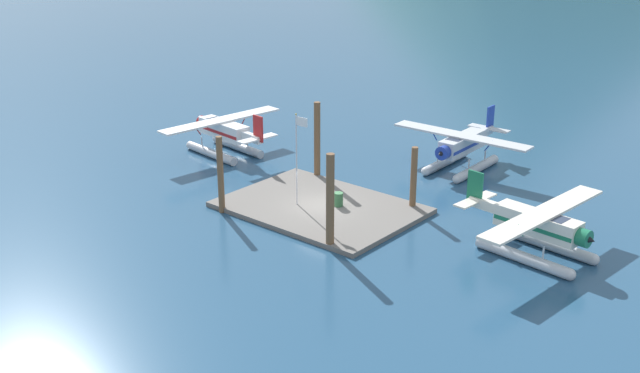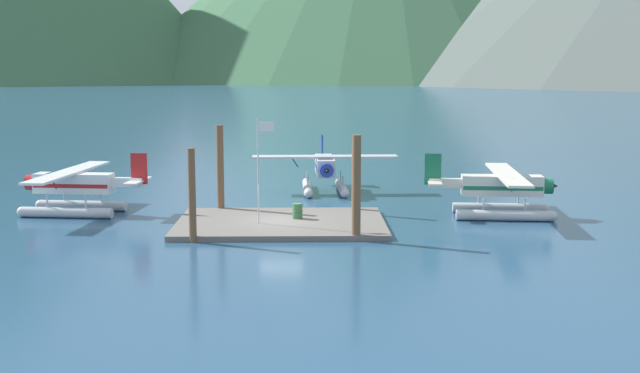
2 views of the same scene
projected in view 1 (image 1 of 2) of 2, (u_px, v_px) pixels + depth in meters
name	position (u px, v px, depth m)	size (l,w,h in m)	color
ground_plane	(320.00, 210.00, 48.59)	(1200.00, 1200.00, 0.00)	navy
dock_platform	(320.00, 207.00, 48.53)	(11.83, 8.53, 0.30)	#66605B
piling_near_left	(220.00, 175.00, 47.37)	(0.39, 0.39, 4.91)	brown
piling_near_right	(330.00, 202.00, 42.31)	(0.46, 0.46, 5.55)	brown
piling_far_left	(317.00, 141.00, 53.00)	(0.44, 0.44, 5.47)	brown
piling_far_right	(414.00, 179.00, 47.81)	(0.40, 0.40, 4.13)	brown
flagpole	(298.00, 149.00, 47.26)	(0.95, 0.10, 5.91)	silver
fuel_drum	(338.00, 199.00, 48.22)	(0.62, 0.62, 0.88)	#33663D
seaplane_white_port_fwd	(224.00, 134.00, 58.58)	(7.95, 10.49, 3.84)	#B7BABF
seaplane_silver_bow_right	(462.00, 149.00, 55.20)	(10.43, 7.98, 3.84)	#B7BABF
seaplane_cream_stbd_fwd	(538.00, 229.00, 41.79)	(7.96, 10.49, 3.84)	#B7BABF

